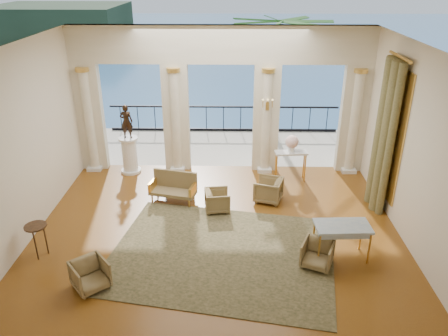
{
  "coord_description": "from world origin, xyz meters",
  "views": [
    {
      "loc": [
        0.35,
        -9.15,
        6.02
      ],
      "look_at": [
        0.16,
        0.6,
        1.5
      ],
      "focal_mm": 35.0,
      "sensor_mm": 36.0,
      "label": 1
    }
  ],
  "objects_px": {
    "settee": "(174,187)",
    "side_table": "(36,230)",
    "armchair_a": "(90,274)",
    "statue": "(126,121)",
    "armchair_c": "(268,189)",
    "console_table": "(291,157)",
    "game_table": "(342,229)",
    "pedestal": "(130,156)",
    "armchair_d": "(218,199)",
    "armchair_b": "(317,253)"
  },
  "relations": [
    {
      "from": "settee",
      "to": "console_table",
      "type": "bearing_deg",
      "value": 35.51
    },
    {
      "from": "armchair_b",
      "to": "side_table",
      "type": "xyz_separation_m",
      "value": [
        -6.24,
        0.24,
        0.35
      ]
    },
    {
      "from": "statue",
      "to": "console_table",
      "type": "height_order",
      "value": "statue"
    },
    {
      "from": "armchair_d",
      "to": "armchair_a",
      "type": "bearing_deg",
      "value": 133.91
    },
    {
      "from": "console_table",
      "to": "game_table",
      "type": "bearing_deg",
      "value": -85.24
    },
    {
      "from": "armchair_c",
      "to": "console_table",
      "type": "distance_m",
      "value": 1.61
    },
    {
      "from": "pedestal",
      "to": "side_table",
      "type": "bearing_deg",
      "value": -103.83
    },
    {
      "from": "armchair_c",
      "to": "side_table",
      "type": "height_order",
      "value": "side_table"
    },
    {
      "from": "armchair_b",
      "to": "pedestal",
      "type": "distance_m",
      "value": 6.99
    },
    {
      "from": "armchair_a",
      "to": "statue",
      "type": "bearing_deg",
      "value": 54.06
    },
    {
      "from": "game_table",
      "to": "armchair_a",
      "type": "bearing_deg",
      "value": -170.74
    },
    {
      "from": "armchair_c",
      "to": "side_table",
      "type": "relative_size",
      "value": 0.92
    },
    {
      "from": "armchair_c",
      "to": "side_table",
      "type": "bearing_deg",
      "value": -46.05
    },
    {
      "from": "armchair_a",
      "to": "armchair_c",
      "type": "xyz_separation_m",
      "value": [
        3.89,
        3.76,
        0.03
      ]
    },
    {
      "from": "pedestal",
      "to": "armchair_b",
      "type": "bearing_deg",
      "value": -42.72
    },
    {
      "from": "game_table",
      "to": "statue",
      "type": "bearing_deg",
      "value": 139.29
    },
    {
      "from": "armchair_d",
      "to": "armchair_c",
      "type": "bearing_deg",
      "value": -75.95
    },
    {
      "from": "armchair_a",
      "to": "game_table",
      "type": "distance_m",
      "value": 5.47
    },
    {
      "from": "armchair_b",
      "to": "settee",
      "type": "bearing_deg",
      "value": 163.5
    },
    {
      "from": "armchair_c",
      "to": "statue",
      "type": "bearing_deg",
      "value": -95.62
    },
    {
      "from": "settee",
      "to": "side_table",
      "type": "relative_size",
      "value": 1.71
    },
    {
      "from": "armchair_a",
      "to": "armchair_c",
      "type": "bearing_deg",
      "value": 4.18
    },
    {
      "from": "game_table",
      "to": "side_table",
      "type": "xyz_separation_m",
      "value": [
        -6.81,
        -0.09,
        -0.06
      ]
    },
    {
      "from": "settee",
      "to": "side_table",
      "type": "bearing_deg",
      "value": -122.07
    },
    {
      "from": "armchair_b",
      "to": "pedestal",
      "type": "relative_size",
      "value": 0.56
    },
    {
      "from": "settee",
      "to": "side_table",
      "type": "distance_m",
      "value": 3.83
    },
    {
      "from": "armchair_c",
      "to": "armchair_d",
      "type": "distance_m",
      "value": 1.51
    },
    {
      "from": "armchair_c",
      "to": "game_table",
      "type": "relative_size",
      "value": 0.59
    },
    {
      "from": "armchair_c",
      "to": "game_table",
      "type": "xyz_separation_m",
      "value": [
        1.43,
        -2.6,
        0.38
      ]
    },
    {
      "from": "statue",
      "to": "side_table",
      "type": "xyz_separation_m",
      "value": [
        -1.11,
        -4.5,
        -1.02
      ]
    },
    {
      "from": "armchair_a",
      "to": "statue",
      "type": "relative_size",
      "value": 0.64
    },
    {
      "from": "armchair_c",
      "to": "side_table",
      "type": "distance_m",
      "value": 6.02
    },
    {
      "from": "armchair_a",
      "to": "settee",
      "type": "height_order",
      "value": "settee"
    },
    {
      "from": "armchair_b",
      "to": "armchair_c",
      "type": "distance_m",
      "value": 3.05
    },
    {
      "from": "armchair_a",
      "to": "game_table",
      "type": "height_order",
      "value": "game_table"
    },
    {
      "from": "armchair_b",
      "to": "pedestal",
      "type": "xyz_separation_m",
      "value": [
        -5.13,
        4.74,
        0.23
      ]
    },
    {
      "from": "side_table",
      "to": "statue",
      "type": "bearing_deg",
      "value": 76.17
    },
    {
      "from": "console_table",
      "to": "armchair_a",
      "type": "bearing_deg",
      "value": -137.14
    },
    {
      "from": "pedestal",
      "to": "console_table",
      "type": "distance_m",
      "value": 5.06
    },
    {
      "from": "settee",
      "to": "pedestal",
      "type": "height_order",
      "value": "pedestal"
    },
    {
      "from": "settee",
      "to": "statue",
      "type": "distance_m",
      "value": 2.76
    },
    {
      "from": "armchair_c",
      "to": "armchair_d",
      "type": "height_order",
      "value": "armchair_c"
    },
    {
      "from": "settee",
      "to": "game_table",
      "type": "relative_size",
      "value": 1.09
    },
    {
      "from": "armchair_d",
      "to": "pedestal",
      "type": "height_order",
      "value": "pedestal"
    },
    {
      "from": "settee",
      "to": "statue",
      "type": "relative_size",
      "value": 1.28
    },
    {
      "from": "side_table",
      "to": "pedestal",
      "type": "bearing_deg",
      "value": 76.17
    },
    {
      "from": "game_table",
      "to": "side_table",
      "type": "height_order",
      "value": "game_table"
    },
    {
      "from": "armchair_c",
      "to": "console_table",
      "type": "height_order",
      "value": "console_table"
    },
    {
      "from": "statue",
      "to": "settee",
      "type": "bearing_deg",
      "value": 132.88
    },
    {
      "from": "statue",
      "to": "pedestal",
      "type": "bearing_deg",
      "value": -0.0
    }
  ]
}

